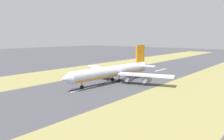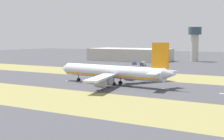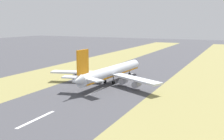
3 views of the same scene
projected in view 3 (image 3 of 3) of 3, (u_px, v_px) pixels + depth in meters
ground_plane at (115, 82)px, 142.77m from camera, size 800.00×800.00×0.00m
grass_median_west at (49, 75)px, 162.03m from camera, size 40.00×600.00×0.01m
grass_median_east at (201, 91)px, 123.51m from camera, size 40.00×600.00×0.01m
centreline_dash_near at (36, 119)px, 87.85m from camera, size 1.20×18.00×0.01m
centreline_dash_mid at (95, 91)px, 123.30m from camera, size 1.20×18.00×0.01m
centreline_dash_far at (127, 76)px, 158.74m from camera, size 1.20×18.00×0.01m
airplane_main_jet at (110, 72)px, 138.64m from camera, size 63.95×67.22×20.20m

